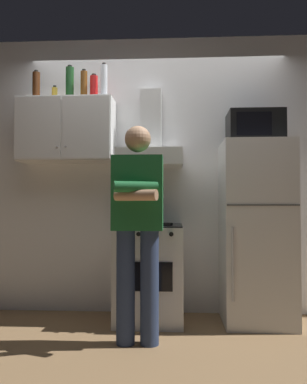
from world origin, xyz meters
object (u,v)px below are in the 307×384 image
bottle_vodka_clear (104,81)px  stove_oven (150,273)px  upper_cabinet (67,131)px  bottle_spice_jar (55,94)px  person_standing (138,223)px  bottle_beer_brown (84,85)px  bottle_rum_dark (36,86)px  microwave (255,128)px  refrigerator (256,232)px  range_hood (150,146)px  bottle_wine_green (70,83)px  bottle_soda_red (94,88)px

bottle_vodka_clear → stove_oven: bearing=-12.1°
upper_cabinet → bottle_spice_jar: bearing=172.1°
person_standing → bottle_beer_brown: (-0.58, 0.70, 1.28)m
bottle_rum_dark → person_standing: bearing=-34.0°
bottle_beer_brown → bottle_spice_jar: bearing=171.0°
microwave → refrigerator: bearing=-89.1°
range_hood → refrigerator: range_hood is taller
bottle_vodka_clear → bottle_beer_brown: bearing=179.3°
stove_oven → refrigerator: size_ratio=0.55×
refrigerator → person_standing: (-1.00, -0.61, 0.10)m
refrigerator → bottle_rum_dark: size_ratio=5.74×
stove_oven → bottle_wine_green: bearing=171.0°
bottle_wine_green → bottle_rum_dark: bottle_wine_green is taller
range_hood → bottle_vodka_clear: size_ratio=2.23×
refrigerator → bottle_soda_red: bearing=174.3°
bottle_wine_green → bottle_vodka_clear: bearing=-5.0°
person_standing → bottle_wine_green: size_ratio=4.96×
bottle_soda_red → bottle_wine_green: bearing=-173.4°
upper_cabinet → range_hood: size_ratio=1.20×
microwave → bottle_beer_brown: bearing=177.2°
person_standing → bottle_soda_red: (-0.50, 0.76, 1.27)m
range_hood → bottle_spice_jar: bearing=179.0°
stove_oven → person_standing: size_ratio=0.53×
stove_oven → person_standing: 0.77m
person_standing → bottle_vodka_clear: bottle_vodka_clear is taller
microwave → bottle_wine_green: 1.79m
range_hood → bottle_spice_jar: 1.06m
bottle_wine_green → bottle_vodka_clear: size_ratio=0.98×
person_standing → bottle_beer_brown: size_ratio=5.86×
stove_oven → range_hood: range_hood is taller
refrigerator → bottle_beer_brown: 2.10m
stove_oven → bottle_beer_brown: bottle_beer_brown is taller
microwave → bottle_wine_green: (-1.72, 0.10, 0.47)m
refrigerator → bottle_rum_dark: bearing=177.3°
upper_cabinet → bottle_spice_jar: bottle_spice_jar is taller
bottle_rum_dark → bottle_vodka_clear: bearing=-0.3°
refrigerator → microwave: 0.94m
microwave → bottle_vodka_clear: (-1.39, 0.07, 0.47)m
bottle_vodka_clear → upper_cabinet: bearing=175.0°
refrigerator → bottle_spice_jar: 2.30m
bottle_rum_dark → range_hood: bearing=1.5°
bottle_rum_dark → bottle_spice_jar: (0.17, 0.05, -0.07)m
refrigerator → bottle_rum_dark: bottle_rum_dark is taller
microwave → bottle_rum_dark: (-2.04, 0.08, 0.44)m
bottle_wine_green → bottle_spice_jar: 0.18m
refrigerator → bottle_wine_green: bearing=175.9°
bottle_vodka_clear → bottle_beer_brown: 0.19m
person_standing → bottle_wine_green: bottle_wine_green is taller
bottle_rum_dark → bottle_beer_brown: 0.46m
range_hood → bottle_rum_dark: 1.24m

